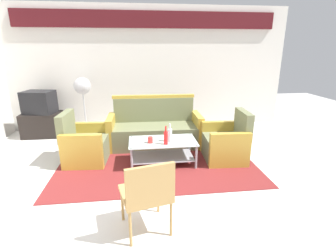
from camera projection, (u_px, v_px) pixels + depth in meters
ground_plane at (164, 190)px, 3.43m from camera, size 14.00×14.00×0.00m
wall_back at (150, 65)px, 5.89m from camera, size 6.52×0.19×2.80m
rug at (156, 160)px, 4.35m from camera, size 3.24×2.26×0.01m
couch at (155, 130)px, 4.95m from camera, size 1.81×0.77×0.96m
armchair_left at (85, 145)px, 4.26m from camera, size 0.75×0.81×0.85m
armchair_right at (226, 143)px, 4.33m from camera, size 0.74×0.79×0.85m
coffee_table at (163, 149)px, 4.15m from camera, size 1.10×0.60×0.40m
bottle_clear at (170, 135)px, 4.06m from camera, size 0.08×0.08×0.30m
bottle_red at (166, 137)px, 3.93m from camera, size 0.07×0.07×0.30m
cup at (150, 140)px, 4.01m from camera, size 0.08×0.08×0.10m
tv_stand at (43, 125)px, 5.49m from camera, size 0.80×0.50×0.52m
television at (39, 102)px, 5.35m from camera, size 0.68×0.55×0.48m
pedestal_fan at (83, 89)px, 5.42m from camera, size 0.36×0.36×1.27m
wicker_chair at (147, 192)px, 2.50m from camera, size 0.58×0.58×0.84m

